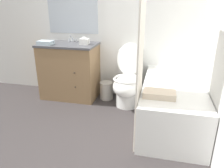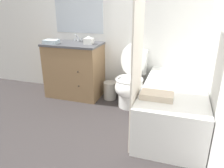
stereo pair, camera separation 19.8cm
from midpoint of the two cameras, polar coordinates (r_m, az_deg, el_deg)
name	(u,v)px [view 2 (the right image)]	position (r m, az deg, el deg)	size (l,w,h in m)	color
ground_plane	(83,154)	(2.32, -5.18, -17.93)	(14.00, 14.00, 0.00)	#383333
wall_back	(125,15)	(3.36, 5.22, 17.49)	(8.00, 0.06, 2.50)	silver
wall_right	(224,23)	(2.50, 29.25, 13.77)	(0.05, 2.59, 2.50)	silver
vanity_cabinet	(75,69)	(3.49, -8.16, 3.80)	(0.86, 0.54, 0.85)	olive
sink_faucet	(78,39)	(3.54, -7.29, 11.60)	(0.14, 0.12, 0.12)	silver
toilet	(131,83)	(3.13, 6.68, 0.21)	(0.39, 0.67, 0.89)	white
bathtub	(173,106)	(2.78, 17.53, -5.45)	(0.71, 1.47, 0.52)	white
shower_curtain	(138,50)	(2.11, 9.43, 8.82)	(0.02, 0.48, 2.03)	silver
wastebasket	(110,90)	(3.41, 1.13, -1.70)	(0.20, 0.20, 0.27)	#B7B2A8
tissue_box	(89,41)	(3.27, -4.34, 11.14)	(0.12, 0.12, 0.11)	white
hand_towel_folded	(51,42)	(3.40, -14.01, 10.66)	(0.21, 0.16, 0.06)	silver
bath_towel_folded	(157,95)	(2.28, 14.09, -2.96)	(0.33, 0.19, 0.06)	beige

